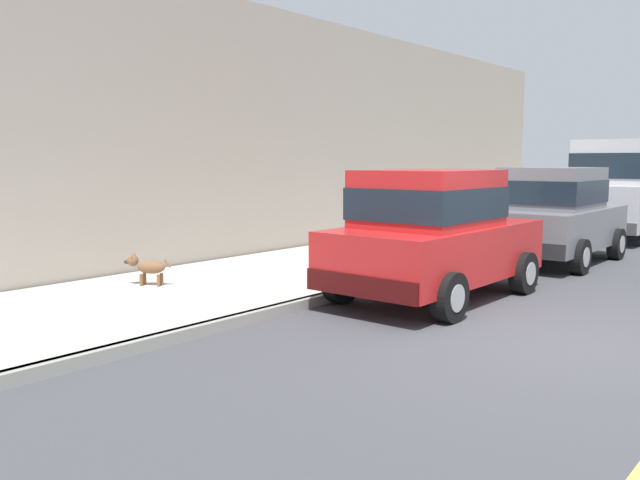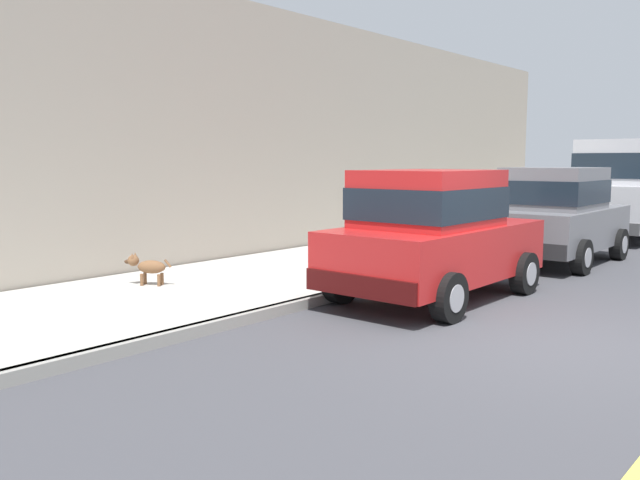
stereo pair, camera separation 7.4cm
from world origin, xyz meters
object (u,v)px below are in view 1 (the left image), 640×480
Objects in this scene: car_red_hatchback at (433,233)px; dog_brown at (147,266)px; car_grey_hatchback at (554,214)px; car_silver_van at (627,184)px.

dog_brown is (-3.47, -2.46, -0.55)m from car_red_hatchback.
car_grey_hatchback is 7.86m from dog_brown.
car_red_hatchback reaches higher than dog_brown.
car_silver_van is at bearing 74.50° from dog_brown.
car_silver_van is 12.96m from dog_brown.
car_silver_van is (-0.11, 5.47, 0.42)m from car_grey_hatchback.
car_silver_van reaches higher than car_red_hatchback.
car_red_hatchback is 10.01m from car_silver_van.
car_silver_van is (-0.02, 10.00, 0.42)m from car_red_hatchback.
dog_brown is (-3.45, -12.45, -0.97)m from car_silver_van.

